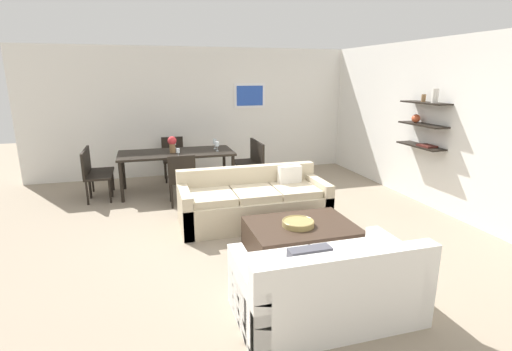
{
  "coord_description": "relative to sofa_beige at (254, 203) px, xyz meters",
  "views": [
    {
      "loc": [
        -1.49,
        -4.85,
        2.14
      ],
      "look_at": [
        -0.01,
        0.2,
        0.75
      ],
      "focal_mm": 26.89,
      "sensor_mm": 36.0,
      "label": 1
    }
  ],
  "objects": [
    {
      "name": "ground_plane",
      "position": [
        0.01,
        -0.34,
        -0.29
      ],
      "size": [
        18.0,
        18.0,
        0.0
      ],
      "primitive_type": "plane",
      "color": "gray"
    },
    {
      "name": "back_wall_unit",
      "position": [
        0.31,
        3.19,
        1.06
      ],
      "size": [
        8.4,
        0.09,
        2.7
      ],
      "color": "silver",
      "rests_on": "ground"
    },
    {
      "name": "right_wall_shelf_unit",
      "position": [
        3.04,
        0.26,
        1.06
      ],
      "size": [
        0.34,
        8.2,
        2.7
      ],
      "color": "silver",
      "rests_on": "ground"
    },
    {
      "name": "sofa_beige",
      "position": [
        0.0,
        0.0,
        0.0
      ],
      "size": [
        2.16,
        0.9,
        0.78
      ],
      "color": "beige",
      "rests_on": "ground"
    },
    {
      "name": "loveseat_white",
      "position": [
        -0.01,
        -2.42,
        0.0
      ],
      "size": [
        1.61,
        0.9,
        0.78
      ],
      "color": "white",
      "rests_on": "ground"
    },
    {
      "name": "coffee_table",
      "position": [
        0.27,
        -1.17,
        -0.1
      ],
      "size": [
        1.28,
        0.93,
        0.38
      ],
      "color": "#38281E",
      "rests_on": "ground"
    },
    {
      "name": "decorative_bowl",
      "position": [
        0.21,
        -1.21,
        0.13
      ],
      "size": [
        0.38,
        0.38,
        0.07
      ],
      "color": "#99844C",
      "rests_on": "coffee_table"
    },
    {
      "name": "dining_table",
      "position": [
        -0.95,
        1.91,
        0.39
      ],
      "size": [
        2.08,
        0.94,
        0.75
      ],
      "color": "black",
      "rests_on": "ground"
    },
    {
      "name": "dining_chair_head",
      "position": [
        -0.95,
        2.79,
        0.21
      ],
      "size": [
        0.44,
        0.44,
        0.88
      ],
      "color": "black",
      "rests_on": "ground"
    },
    {
      "name": "dining_chair_left_near",
      "position": [
        -2.39,
        1.7,
        0.21
      ],
      "size": [
        0.44,
        0.44,
        0.88
      ],
      "color": "black",
      "rests_on": "ground"
    },
    {
      "name": "dining_chair_foot",
      "position": [
        -0.95,
        1.03,
        0.21
      ],
      "size": [
        0.44,
        0.44,
        0.88
      ],
      "color": "black",
      "rests_on": "ground"
    },
    {
      "name": "dining_chair_left_far",
      "position": [
        -2.39,
        2.13,
        0.21
      ],
      "size": [
        0.44,
        0.44,
        0.88
      ],
      "color": "black",
      "rests_on": "ground"
    },
    {
      "name": "dining_chair_right_near",
      "position": [
        0.5,
        1.7,
        0.21
      ],
      "size": [
        0.44,
        0.44,
        0.88
      ],
      "color": "black",
      "rests_on": "ground"
    },
    {
      "name": "dining_chair_right_far",
      "position": [
        0.5,
        2.13,
        0.21
      ],
      "size": [
        0.44,
        0.44,
        0.88
      ],
      "color": "black",
      "rests_on": "ground"
    },
    {
      "name": "wine_glass_head",
      "position": [
        -0.95,
        2.33,
        0.57
      ],
      "size": [
        0.07,
        0.07,
        0.16
      ],
      "color": "silver",
      "rests_on": "dining_table"
    },
    {
      "name": "wine_glass_foot",
      "position": [
        -0.95,
        1.5,
        0.55
      ],
      "size": [
        0.06,
        0.06,
        0.14
      ],
      "color": "silver",
      "rests_on": "dining_table"
    },
    {
      "name": "wine_glass_right_far",
      "position": [
        -0.2,
        2.03,
        0.59
      ],
      "size": [
        0.07,
        0.07,
        0.19
      ],
      "color": "silver",
      "rests_on": "dining_table"
    },
    {
      "name": "wine_glass_right_near",
      "position": [
        -0.2,
        1.8,
        0.58
      ],
      "size": [
        0.07,
        0.07,
        0.18
      ],
      "color": "silver",
      "rests_on": "dining_table"
    },
    {
      "name": "centerpiece_vase",
      "position": [
        -1.01,
        1.88,
        0.64
      ],
      "size": [
        0.16,
        0.16,
        0.3
      ],
      "color": "olive",
      "rests_on": "dining_table"
    }
  ]
}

